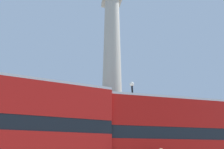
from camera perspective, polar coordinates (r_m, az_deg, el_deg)
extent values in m
cube|color=#A39E8E|center=(14.43, 0.00, -26.10)|extent=(4.08, 4.08, 1.27)
cube|color=#A39E8E|center=(14.52, 0.00, -21.07)|extent=(2.49, 2.49, 1.27)
cylinder|color=#A39E8E|center=(18.12, 0.00, 9.60)|extent=(2.02, 2.02, 17.33)
cube|color=black|center=(9.94, 25.86, -20.32)|extent=(11.47, 3.10, 0.55)
cube|color=#B7140F|center=(10.07, 24.66, -14.69)|extent=(11.47, 3.15, 1.47)
cube|color=silver|center=(10.25, 23.78, -10.39)|extent=(11.47, 3.15, 0.12)
ellipsoid|color=brown|center=(17.04, -33.97, -15.32)|extent=(2.29, 1.44, 0.96)
cone|color=brown|center=(16.60, -30.52, -14.40)|extent=(1.03, 0.74, 1.01)
cylinder|color=brown|center=(17.20, -33.15, -12.35)|extent=(0.36, 0.36, 0.90)
sphere|color=brown|center=(17.32, -32.64, -10.49)|extent=(0.28, 0.28, 0.28)
cylinder|color=brown|center=(16.82, -32.43, -19.30)|extent=(0.20, 0.20, 1.13)
cylinder|color=brown|center=(16.36, -33.33, -18.95)|extent=(0.20, 0.20, 1.13)
cylinder|color=brown|center=(17.52, -36.43, -18.45)|extent=(0.20, 0.20, 1.13)
cylinder|color=black|center=(11.26, 8.66, -19.22)|extent=(0.14, 0.14, 6.24)
sphere|color=white|center=(12.17, 7.57, -3.67)|extent=(0.37, 0.37, 0.37)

